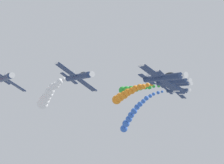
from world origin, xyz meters
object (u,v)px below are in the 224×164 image
at_px(airplane_left_inner, 172,82).
at_px(airplane_left_outer, 176,84).
at_px(airplane_right_inner, 78,77).
at_px(airplane_right_outer, 6,78).
at_px(airplane_lead, 162,78).
at_px(airplane_trailing, 177,90).

xyz_separation_m(airplane_left_inner, airplane_left_outer, (-10.83, -9.20, 0.42)).
xyz_separation_m(airplane_right_inner, airplane_right_outer, (10.81, -9.48, 0.04)).
height_order(airplane_right_inner, airplane_left_outer, airplane_left_outer).
distance_m(airplane_lead, airplane_trailing, 44.89).
bearing_deg(airplane_left_outer, airplane_right_outer, -1.00).
bearing_deg(airplane_right_inner, airplane_trailing, -156.86).
xyz_separation_m(airplane_lead, airplane_trailing, (-33.99, -29.33, -0.21)).
distance_m(airplane_left_inner, airplane_right_inner, 23.22).
relative_size(airplane_left_outer, airplane_right_outer, 1.00).
height_order(airplane_right_outer, airplane_trailing, airplane_right_outer).
distance_m(airplane_right_inner, airplane_trailing, 49.65).
xyz_separation_m(airplane_lead, airplane_right_inner, (11.67, -9.82, 0.36)).
bearing_deg(airplane_right_outer, airplane_left_outer, 179.00).
xyz_separation_m(airplane_right_inner, airplane_left_outer, (-34.04, -8.69, 0.38)).
bearing_deg(airplane_lead, airplane_right_inner, -40.08).
bearing_deg(airplane_trailing, airplane_left_inner, 41.74).
height_order(airplane_lead, airplane_right_inner, airplane_right_inner).
bearing_deg(airplane_left_outer, airplane_right_inner, 14.32).
height_order(airplane_lead, airplane_left_outer, airplane_left_outer).
bearing_deg(airplane_lead, airplane_right_outer, -40.64).
distance_m(airplane_left_inner, airplane_right_outer, 35.46).
distance_m(airplane_lead, airplane_left_inner, 14.84).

